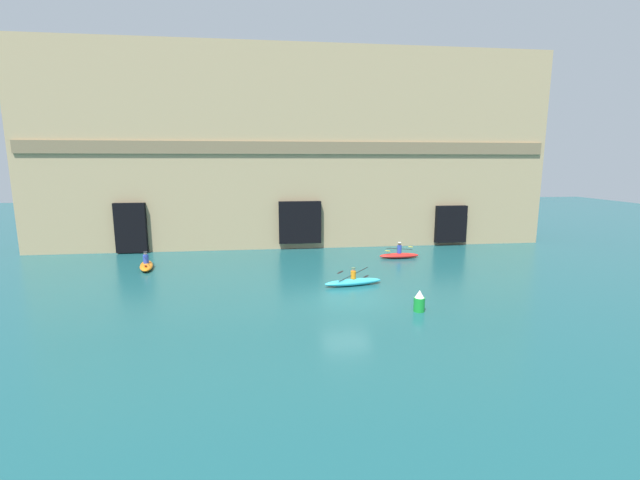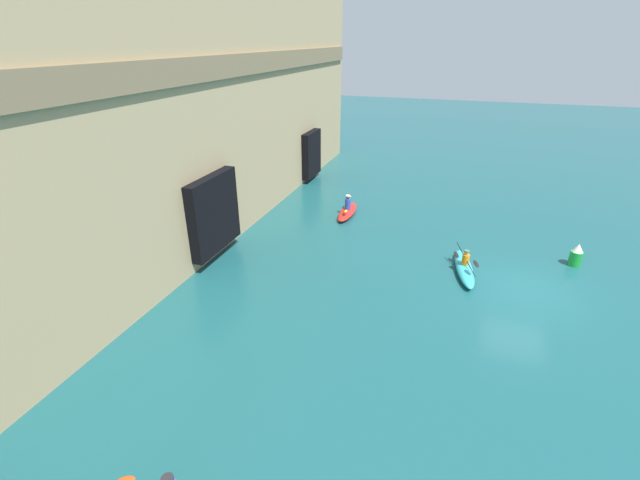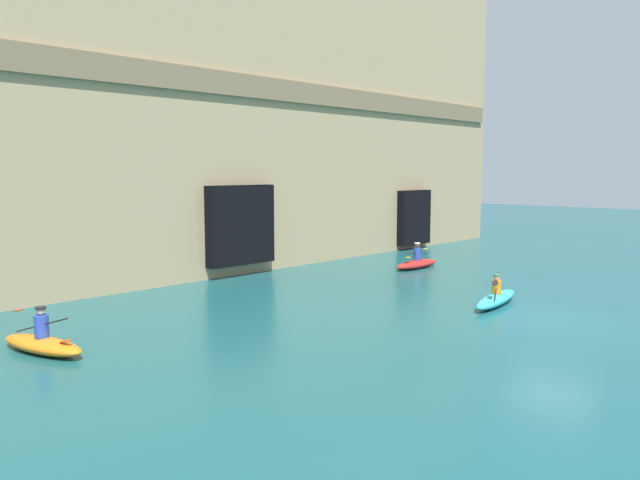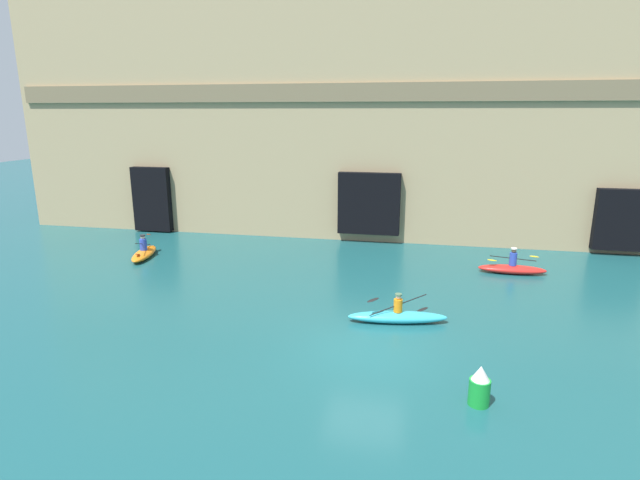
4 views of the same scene
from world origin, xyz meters
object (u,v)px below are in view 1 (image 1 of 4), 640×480
(kayak_red, at_px, (399,255))
(kayak_cyan, at_px, (353,282))
(kayak_orange, at_px, (146,265))
(marker_buoy, at_px, (419,301))

(kayak_red, height_order, kayak_cyan, kayak_red)
(kayak_orange, distance_m, marker_buoy, 18.42)
(kayak_red, xyz_separation_m, kayak_cyan, (-4.84, -6.61, -0.01))
(marker_buoy, bearing_deg, kayak_orange, 146.06)
(marker_buoy, bearing_deg, kayak_cyan, 115.72)
(marker_buoy, bearing_deg, kayak_red, 77.18)
(kayak_orange, relative_size, kayak_cyan, 0.84)
(kayak_red, relative_size, marker_buoy, 2.82)
(kayak_red, relative_size, kayak_cyan, 0.85)
(kayak_orange, height_order, kayak_cyan, kayak_orange)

